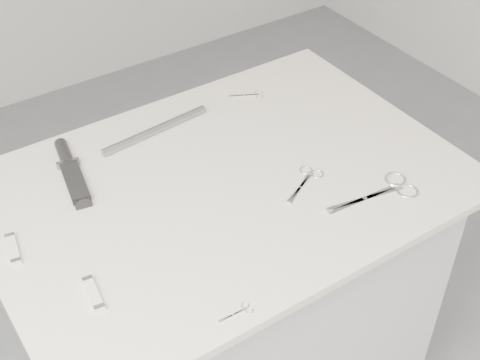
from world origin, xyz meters
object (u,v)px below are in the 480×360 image
embroidery_scissors_a (307,178)px  pocket_knife_a (13,249)px  embroidery_scissors_b (251,95)px  pocket_knife_b (93,294)px  large_shears (388,190)px  tiny_scissors (240,312)px  sheathed_knife (70,169)px  metal_rail (155,130)px  plinth (227,320)px

embroidery_scissors_a → pocket_knife_a: 0.61m
embroidery_scissors_b → pocket_knife_b: pocket_knife_b is taller
large_shears → embroidery_scissors_a: large_shears is taller
tiny_scissors → embroidery_scissors_a: bearing=36.1°
sheathed_knife → metal_rail: 0.22m
pocket_knife_a → metal_rail: bearing=-55.4°
pocket_knife_a → metal_rail: size_ratio=0.30×
embroidery_scissors_a → pocket_knife_b: pocket_knife_b is taller
tiny_scissors → pocket_knife_a: size_ratio=0.78×
pocket_knife_b → metal_rail: bearing=-33.4°
pocket_knife_a → pocket_knife_b: bearing=-146.4°
embroidery_scissors_b → large_shears: bearing=-57.9°
embroidery_scissors_a → tiny_scissors: same height
sheathed_knife → pocket_knife_a: 0.25m
embroidery_scissors_b → pocket_knife_b: size_ratio=1.01×
tiny_scissors → metal_rail: metal_rail is taller
embroidery_scissors_b → tiny_scissors: same height
pocket_knife_b → pocket_knife_a: bearing=31.3°
plinth → tiny_scissors: bearing=-118.3°
plinth → tiny_scissors: (-0.17, -0.31, 0.47)m
plinth → sheathed_knife: size_ratio=4.16×
tiny_scissors → metal_rail: 0.56m
plinth → embroidery_scissors_a: size_ratio=7.22×
large_shears → pocket_knife_a: 0.76m
plinth → pocket_knife_a: size_ratio=10.91×
embroidery_scissors_b → pocket_knife_b: bearing=-119.5°
embroidery_scissors_a → metal_rail: 0.38m
pocket_knife_b → embroidery_scissors_a: bearing=-77.4°
embroidery_scissors_a → sheathed_knife: size_ratio=0.58×
pocket_knife_b → metal_rail: (0.32, 0.37, 0.00)m
sheathed_knife → metal_rail: size_ratio=0.78×
plinth → embroidery_scissors_b: 0.58m
plinth → metal_rail: size_ratio=3.24×
plinth → large_shears: (0.27, -0.22, 0.47)m
large_shears → metal_rail: bearing=131.8°
pocket_knife_a → pocket_knife_b: (0.08, -0.18, 0.00)m
large_shears → embroidery_scissors_b: (-0.03, 0.46, -0.00)m
plinth → metal_rail: bearing=99.8°
plinth → tiny_scissors: size_ratio=14.01×
embroidery_scissors_b → tiny_scissors: size_ratio=1.31×
plinth → embroidery_scissors_b: embroidery_scissors_b is taller
large_shears → embroidery_scissors_b: large_shears is taller
embroidery_scissors_b → sheathed_knife: bearing=-148.4°
pocket_knife_a → pocket_knife_b: same height
pocket_knife_a → embroidery_scissors_b: bearing=-64.1°
embroidery_scissors_b → sheathed_knife: 0.50m
pocket_knife_b → metal_rail: metal_rail is taller
embroidery_scissors_a → pocket_knife_a: size_ratio=1.51×
plinth → large_shears: bearing=-39.2°
embroidery_scissors_b → pocket_knife_a: 0.70m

